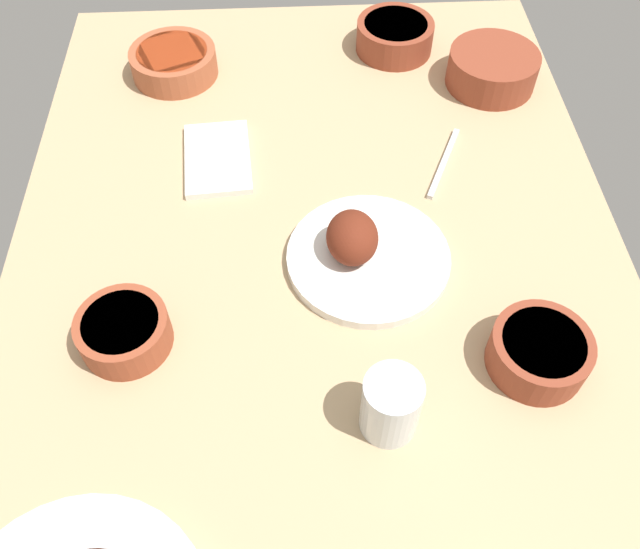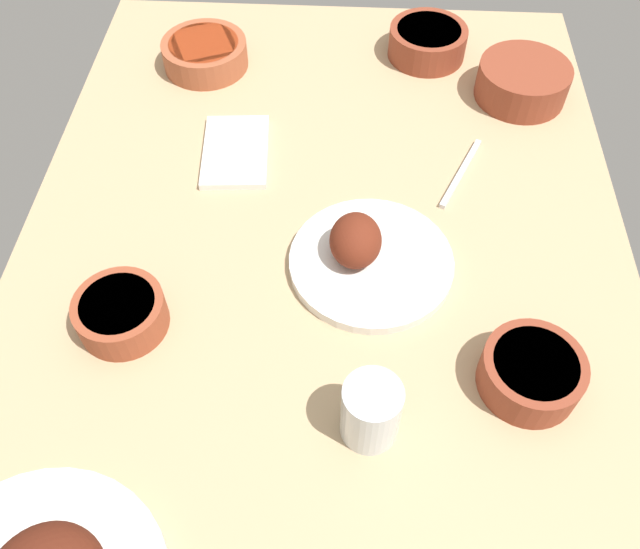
% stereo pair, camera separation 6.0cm
% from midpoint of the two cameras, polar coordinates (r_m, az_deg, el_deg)
% --- Properties ---
extents(dining_table, '(1.40, 0.90, 0.04)m').
position_cam_midpoint_polar(dining_table, '(0.94, -1.82, -1.54)').
color(dining_table, tan).
rests_on(dining_table, ground).
extents(plate_far_side, '(0.23, 0.23, 0.08)m').
position_cam_midpoint_polar(plate_far_side, '(0.94, 1.89, 1.91)').
color(plate_far_side, silver).
rests_on(plate_far_side, dining_table).
extents(bowl_potatoes, '(0.12, 0.12, 0.05)m').
position_cam_midpoint_polar(bowl_potatoes, '(0.90, -18.38, -4.70)').
color(bowl_potatoes, brown).
rests_on(bowl_potatoes, dining_table).
extents(bowl_pasta, '(0.14, 0.14, 0.06)m').
position_cam_midpoint_polar(bowl_pasta, '(1.32, 5.07, 19.75)').
color(bowl_pasta, brown).
rests_on(bowl_pasta, dining_table).
extents(bowl_onions, '(0.16, 0.16, 0.06)m').
position_cam_midpoint_polar(bowl_onions, '(1.26, 13.23, 16.86)').
color(bowl_onions, brown).
rests_on(bowl_onions, dining_table).
extents(bowl_soup, '(0.13, 0.13, 0.05)m').
position_cam_midpoint_polar(bowl_soup, '(0.87, 16.47, -6.45)').
color(bowl_soup, brown).
rests_on(bowl_soup, dining_table).
extents(bowl_sauce, '(0.15, 0.15, 0.05)m').
position_cam_midpoint_polar(bowl_sauce, '(1.29, -13.84, 17.31)').
color(bowl_sauce, '#A35133').
rests_on(bowl_sauce, dining_table).
extents(water_tumbler, '(0.07, 0.07, 0.09)m').
position_cam_midpoint_polar(water_tumbler, '(0.78, 3.88, -11.27)').
color(water_tumbler, silver).
rests_on(water_tumbler, dining_table).
extents(folded_napkin, '(0.17, 0.12, 0.01)m').
position_cam_midpoint_polar(folded_napkin, '(1.10, -10.36, 9.72)').
color(folded_napkin, white).
rests_on(folded_napkin, dining_table).
extents(fork_loose, '(0.15, 0.08, 0.01)m').
position_cam_midpoint_polar(fork_loose, '(1.10, 9.04, 9.40)').
color(fork_loose, silver).
rests_on(fork_loose, dining_table).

